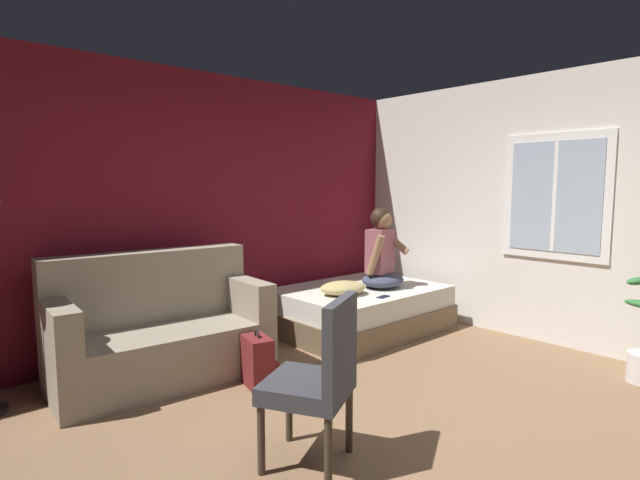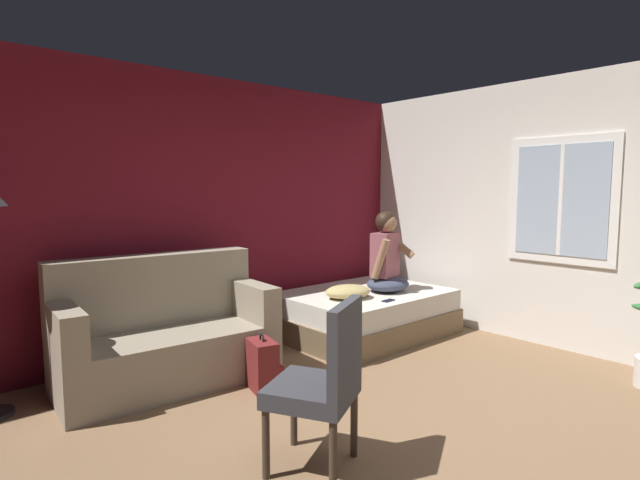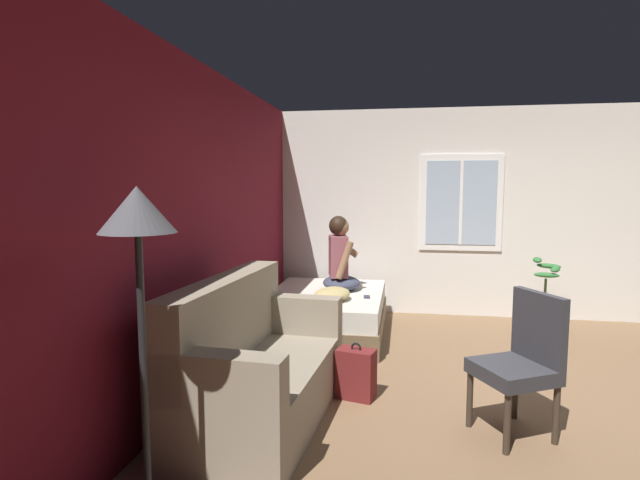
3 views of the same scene
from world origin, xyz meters
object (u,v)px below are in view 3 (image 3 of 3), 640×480
bed (326,313)px  throw_pillow (332,294)px  person_seated (340,260)px  backpack (356,374)px  couch (254,367)px  side_chair (522,359)px  floor_lamp (139,244)px  potted_plant (545,303)px  cell_phone (367,297)px

bed → throw_pillow: bearing=-161.8°
person_seated → backpack: size_ratio=1.91×
couch → throw_pillow: couch is taller
side_chair → person_seated: bearing=33.8°
bed → floor_lamp: size_ratio=1.06×
backpack → potted_plant: 3.13m
couch → backpack: size_ratio=3.84×
person_seated → backpack: 2.05m
bed → backpack: 1.79m
bed → cell_phone: bearing=-109.2°
couch → side_chair: (0.11, -1.86, 0.14)m
throw_pillow → potted_plant: potted_plant is taller
person_seated → potted_plant: bearing=-79.1°
bed → floor_lamp: floor_lamp is taller
bed → cell_phone: size_ratio=12.48×
side_chair → backpack: bearing=71.1°
bed → couch: size_ratio=1.02×
side_chair → floor_lamp: floor_lamp is taller
cell_phone → side_chair: bearing=116.0°
person_seated → floor_lamp: bearing=172.2°
side_chair → cell_phone: side_chair is taller
side_chair → potted_plant: (2.77, -0.88, -0.23)m
side_chair → potted_plant: 2.92m
person_seated → backpack: bearing=-168.7°
side_chair → potted_plant: size_ratio=1.15×
backpack → potted_plant: bearing=-40.7°
backpack → bed: bearing=16.8°
cell_phone → bed: bearing=-24.9°
cell_phone → floor_lamp: bearing=69.9°
throw_pillow → cell_phone: 0.42m
bed → cell_phone: cell_phone is taller
side_chair → throw_pillow: bearing=42.1°
person_seated → potted_plant: 2.52m
person_seated → throw_pillow: person_seated is taller
person_seated → bed: bearing=145.3°
bed → throw_pillow: (-0.39, -0.13, 0.31)m
floor_lamp → potted_plant: (4.09, -2.92, -1.13)m
cell_phone → potted_plant: 2.24m
person_seated → throw_pillow: bearing=179.1°
couch → person_seated: size_ratio=2.01×
bed → throw_pillow: throw_pillow is taller
side_chair → person_seated: 2.79m
couch → backpack: bearing=-53.8°
floor_lamp → throw_pillow: bearing=-9.1°
floor_lamp → cell_phone: bearing=-14.5°
couch → cell_phone: 2.15m
throw_pillow → cell_phone: (0.22, -0.36, -0.07)m
floor_lamp → potted_plant: 5.14m
floor_lamp → potted_plant: floor_lamp is taller
couch → side_chair: bearing=-86.7°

